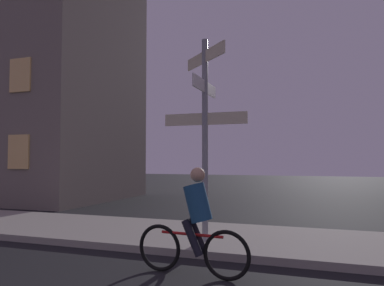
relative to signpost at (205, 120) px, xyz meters
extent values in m
cube|color=gray|center=(-1.43, 0.62, -2.45)|extent=(40.00, 2.93, 0.14)
cylinder|color=gray|center=(0.00, 0.00, -0.38)|extent=(0.12, 0.12, 4.00)
cube|color=beige|center=(0.00, 0.00, 1.28)|extent=(1.12, 1.12, 0.24)
cube|color=white|center=(0.00, 0.00, 0.67)|extent=(0.03, 1.47, 0.24)
cube|color=beige|center=(0.00, 0.00, 0.02)|extent=(1.71, 0.03, 0.24)
torus|color=black|center=(-0.21, -1.71, -2.16)|extent=(0.72, 0.13, 0.72)
torus|color=black|center=(0.88, -1.82, -2.16)|extent=(0.72, 0.13, 0.72)
cylinder|color=red|center=(0.34, -1.77, -1.91)|extent=(1.00, 0.14, 0.04)
cylinder|color=navy|center=(0.44, -1.78, -1.43)|extent=(0.48, 0.36, 0.61)
sphere|color=tan|center=(0.44, -1.78, -1.02)|extent=(0.22, 0.22, 0.22)
cylinder|color=black|center=(0.38, -1.86, -1.94)|extent=(0.35, 0.15, 0.55)
cylinder|color=black|center=(0.40, -1.68, -1.94)|extent=(0.35, 0.15, 0.55)
cube|color=slate|center=(-11.26, 6.40, 5.75)|extent=(10.37, 6.41, 16.53)
cube|color=#F2C672|center=(-7.80, 3.16, -0.52)|extent=(0.90, 0.06, 1.20)
cube|color=#F2C672|center=(-7.80, 3.16, 2.19)|extent=(0.90, 0.06, 1.20)
camera|label=1|loc=(2.19, -7.03, -0.79)|focal=34.66mm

